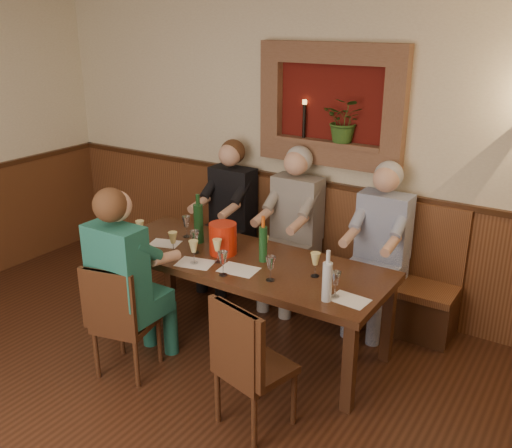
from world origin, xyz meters
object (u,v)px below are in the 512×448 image
(person_chair_front, at_px, (129,296))
(spittoon_bucket, at_px, (223,239))
(wine_bottle_green_a, at_px, (263,243))
(water_bottle, at_px, (327,281))
(chair_near_right, at_px, (253,389))
(person_bench_left, at_px, (228,227))
(wine_bottle_green_b, at_px, (199,223))
(chair_near_left, at_px, (127,341))
(person_bench_mid, at_px, (291,240))
(person_bench_right, at_px, (378,262))
(dining_table, at_px, (242,267))
(bench, at_px, (297,266))

(person_chair_front, relative_size, spittoon_bucket, 5.74)
(wine_bottle_green_a, xyz_separation_m, water_bottle, (0.72, -0.33, -0.00))
(chair_near_right, height_order, person_bench_left, person_bench_left)
(person_bench_left, distance_m, person_chair_front, 1.63)
(person_bench_left, relative_size, person_chair_front, 0.99)
(person_chair_front, relative_size, water_bottle, 4.00)
(spittoon_bucket, height_order, wine_bottle_green_a, wine_bottle_green_a)
(chair_near_right, xyz_separation_m, water_bottle, (0.24, 0.56, 0.62))
(chair_near_right, height_order, wine_bottle_green_b, wine_bottle_green_b)
(chair_near_left, distance_m, person_bench_mid, 1.79)
(chair_near_right, relative_size, wine_bottle_green_a, 2.50)
(chair_near_left, relative_size, person_bench_left, 0.62)
(spittoon_bucket, bearing_deg, person_bench_right, 39.02)
(spittoon_bucket, bearing_deg, chair_near_left, -109.45)
(wine_bottle_green_a, bearing_deg, dining_table, -163.90)
(person_bench_right, relative_size, water_bottle, 3.97)
(dining_table, relative_size, person_bench_mid, 1.61)
(chair_near_left, height_order, person_bench_mid, person_bench_mid)
(bench, relative_size, chair_near_right, 3.16)
(person_chair_front, height_order, spittoon_bucket, person_chair_front)
(dining_table, height_order, person_chair_front, person_chair_front)
(chair_near_right, relative_size, person_bench_mid, 0.63)
(spittoon_bucket, bearing_deg, person_bench_mid, 77.68)
(chair_near_right, distance_m, wine_bottle_green_b, 1.62)
(chair_near_left, xyz_separation_m, person_bench_right, (1.33, 1.68, 0.35))
(dining_table, xyz_separation_m, chair_near_left, (-0.49, -0.85, -0.41))
(dining_table, height_order, person_bench_mid, person_bench_mid)
(person_bench_left, height_order, wine_bottle_green_a, person_bench_left)
(chair_near_left, bearing_deg, spittoon_bucket, 57.44)
(bench, distance_m, wine_bottle_green_a, 1.08)
(person_chair_front, bearing_deg, bench, 73.83)
(bench, height_order, wine_bottle_green_a, wine_bottle_green_a)
(wine_bottle_green_b, bearing_deg, chair_near_right, -38.80)
(spittoon_bucket, relative_size, water_bottle, 0.70)
(bench, height_order, person_bench_right, person_bench_right)
(dining_table, height_order, person_bench_left, person_bench_left)
(chair_near_right, xyz_separation_m, person_bench_mid, (-0.66, 1.68, 0.35))
(chair_near_left, distance_m, water_bottle, 1.62)
(chair_near_left, bearing_deg, wine_bottle_green_b, 77.74)
(bench, distance_m, person_bench_left, 0.80)
(spittoon_bucket, distance_m, wine_bottle_green_b, 0.33)
(dining_table, bearing_deg, person_bench_left, 131.38)
(bench, bearing_deg, wine_bottle_green_b, -120.81)
(person_bench_left, bearing_deg, person_chair_front, -81.60)
(wine_bottle_green_a, bearing_deg, person_bench_mid, 102.81)
(person_bench_mid, height_order, wine_bottle_green_b, person_bench_mid)
(person_bench_mid, bearing_deg, person_bench_right, 0.05)
(person_bench_left, xyz_separation_m, wine_bottle_green_b, (0.23, -0.74, 0.32))
(bench, relative_size, water_bottle, 8.11)
(person_bench_mid, relative_size, person_chair_front, 1.01)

